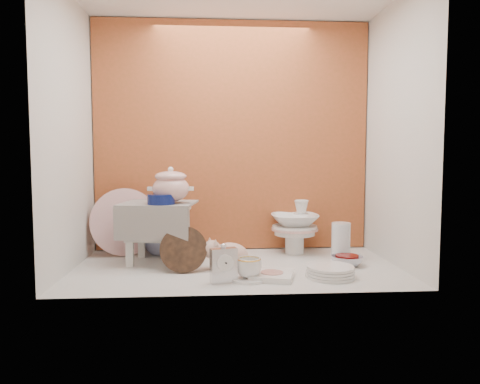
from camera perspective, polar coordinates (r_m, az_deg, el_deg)
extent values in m
plane|color=silver|center=(2.50, -0.43, -9.69)|extent=(1.80, 1.80, 0.00)
cube|color=#B1502C|center=(2.92, -1.03, 7.19)|extent=(1.80, 0.06, 1.50)
cube|color=silver|center=(2.54, -21.36, 7.30)|extent=(0.06, 1.00, 1.50)
cube|color=silver|center=(2.64, 19.64, 7.23)|extent=(0.06, 1.00, 1.50)
cylinder|color=#0B1653|center=(2.50, -10.15, -0.91)|extent=(0.16, 0.16, 0.06)
imported|color=white|center=(2.85, -10.17, -5.53)|extent=(0.24, 0.24, 0.24)
cube|color=silver|center=(2.18, -2.14, -9.21)|extent=(0.14, 0.08, 0.19)
ellipsoid|color=#CEA491|center=(2.45, -1.36, -8.12)|extent=(0.30, 0.25, 0.16)
cylinder|color=white|center=(2.25, 1.14, -11.14)|extent=(0.19, 0.19, 0.01)
imported|color=white|center=(2.23, 1.15, -9.74)|extent=(0.17, 0.17, 0.10)
cube|color=white|center=(2.28, 4.16, -10.72)|extent=(0.26, 0.26, 0.03)
cylinder|color=white|center=(2.34, 11.60, -10.03)|extent=(0.30, 0.30, 0.06)
imported|color=silver|center=(2.60, 13.66, -8.64)|extent=(0.22, 0.22, 0.06)
cylinder|color=silver|center=(2.72, 12.91, -6.22)|extent=(0.13, 0.13, 0.22)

